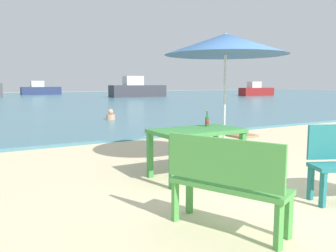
{
  "coord_description": "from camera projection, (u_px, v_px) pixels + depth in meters",
  "views": [
    {
      "loc": [
        -3.91,
        -2.95,
        1.46
      ],
      "look_at": [
        -0.45,
        3.0,
        0.6
      ],
      "focal_mm": 36.52,
      "sensor_mm": 36.0,
      "label": 1
    }
  ],
  "objects": [
    {
      "name": "ground_plane",
      "position": [
        307.0,
        191.0,
        4.66
      ],
      "size": [
        120.0,
        120.0,
        0.0
      ],
      "primitive_type": "plane",
      "color": "beige"
    },
    {
      "name": "sea_water",
      "position": [
        20.0,
        100.0,
        30.38
      ],
      "size": [
        120.0,
        50.0,
        0.08
      ],
      "primitive_type": "cube",
      "color": "teal",
      "rests_on": "ground_plane"
    },
    {
      "name": "picnic_table_green",
      "position": [
        197.0,
        136.0,
        5.29
      ],
      "size": [
        1.4,
        0.8,
        0.76
      ],
      "color": "#3D8C42",
      "rests_on": "ground_plane"
    },
    {
      "name": "beer_bottle_amber",
      "position": [
        207.0,
        121.0,
        5.58
      ],
      "size": [
        0.07,
        0.07,
        0.26
      ],
      "color": "#2D662D",
      "rests_on": "picnic_table_green"
    },
    {
      "name": "patio_umbrella",
      "position": [
        226.0,
        44.0,
        5.81
      ],
      "size": [
        2.1,
        2.1,
        2.3
      ],
      "color": "silver",
      "rests_on": "ground_plane"
    },
    {
      "name": "side_table_wood",
      "position": [
        241.0,
        144.0,
        6.22
      ],
      "size": [
        0.44,
        0.44,
        0.54
      ],
      "color": "#9E7A51",
      "rests_on": "ground_plane"
    },
    {
      "name": "bench_green_left",
      "position": [
        226.0,
        178.0,
        3.31
      ],
      "size": [
        0.81,
        1.24,
        0.95
      ],
      "color": "#4C9E47",
      "rests_on": "ground_plane"
    },
    {
      "name": "swimmer_person",
      "position": [
        111.0,
        115.0,
        13.12
      ],
      "size": [
        0.34,
        0.34,
        0.41
      ],
      "color": "tan",
      "rests_on": "sea_water"
    },
    {
      "name": "boat_sailboat",
      "position": [
        137.0,
        89.0,
        35.28
      ],
      "size": [
        5.89,
        1.61,
        2.14
      ],
      "color": "#38383F",
      "rests_on": "sea_water"
    },
    {
      "name": "boat_ferry",
      "position": [
        256.0,
        91.0,
        38.91
      ],
      "size": [
        4.4,
        1.2,
        1.6
      ],
      "color": "maroon",
      "rests_on": "sea_water"
    },
    {
      "name": "boat_barge",
      "position": [
        41.0,
        90.0,
        42.59
      ],
      "size": [
        4.71,
        1.28,
        1.71
      ],
      "color": "navy",
      "rests_on": "sea_water"
    }
  ]
}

